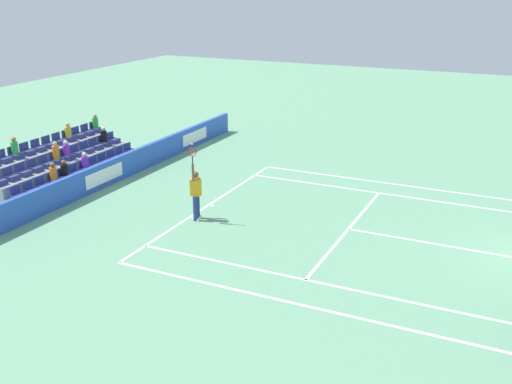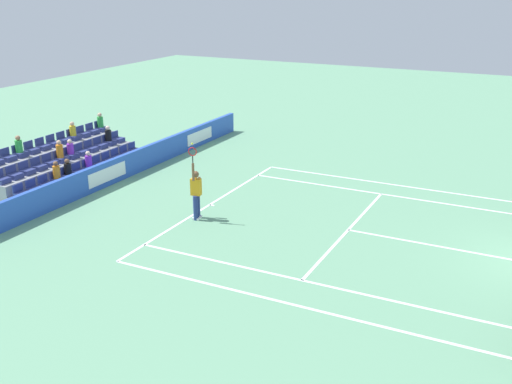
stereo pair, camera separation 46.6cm
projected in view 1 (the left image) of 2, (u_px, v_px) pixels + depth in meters
line_baseline at (209, 205)px, 23.01m from camera, size 10.97×0.10×0.01m
line_service at (348, 229)px, 20.80m from camera, size 8.23×0.10×0.01m
line_centre_service at (445, 246)px, 19.51m from camera, size 0.10×6.40×0.01m
line_singles_sideline_left at (321, 283)px, 17.10m from camera, size 0.10×11.89×0.01m
line_singles_sideline_right at (390, 195)px, 24.13m from camera, size 0.10×11.89×0.01m
line_doubles_sideline_left at (303, 305)px, 15.93m from camera, size 0.10×11.89×0.01m
line_doubles_sideline_right at (398, 185)px, 25.30m from camera, size 0.10×11.89×0.01m
line_centre_mark at (211, 205)px, 22.97m from camera, size 0.10×0.20×0.01m
sponsor_barrier at (102, 175)px, 24.84m from camera, size 21.63×0.22×1.03m
tennis_player at (196, 193)px, 21.33m from camera, size 0.53×0.40×2.85m
stadium_stand at (59, 167)px, 25.76m from camera, size 7.44×2.85×2.15m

